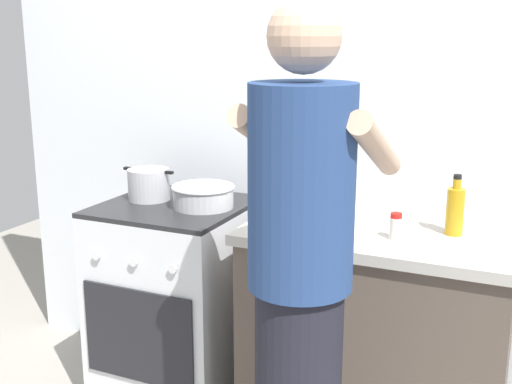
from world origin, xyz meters
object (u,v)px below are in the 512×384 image
object	(u,v)px
oil_bottle	(455,210)
pot	(149,184)
person	(300,298)
stove_range	(177,302)
mixing_bowl	(203,195)
utensil_crock	(343,186)
spice_bottle	(396,226)

from	to	relation	value
oil_bottle	pot	bearing A→B (deg)	-178.88
pot	person	size ratio (longest dim) A/B	0.15
pot	oil_bottle	bearing A→B (deg)	1.12
stove_range	pot	distance (m)	0.54
stove_range	mixing_bowl	distance (m)	0.52
oil_bottle	utensil_crock	bearing A→B (deg)	160.95
mixing_bowl	oil_bottle	distance (m)	1.01
mixing_bowl	person	world-z (taller)	person
mixing_bowl	oil_bottle	size ratio (longest dim) A/B	1.21
pot	spice_bottle	world-z (taller)	pot
stove_range	person	xyz separation A→B (m)	(0.82, -0.64, 0.41)
pot	mixing_bowl	bearing A→B (deg)	-2.90
person	oil_bottle	bearing A→B (deg)	63.96
spice_bottle	oil_bottle	bearing A→B (deg)	38.40
stove_range	utensil_crock	xyz separation A→B (m)	(0.68, 0.21, 0.55)
mixing_bowl	pot	bearing A→B (deg)	177.10
mixing_bowl	oil_bottle	bearing A→B (deg)	2.23
spice_bottle	oil_bottle	xyz separation A→B (m)	(0.18, 0.14, 0.04)
oil_bottle	person	distance (m)	0.78
mixing_bowl	spice_bottle	xyz separation A→B (m)	(0.83, -0.10, -0.00)
pot	utensil_crock	size ratio (longest dim) A/B	0.74
spice_bottle	utensil_crock	bearing A→B (deg)	133.33
stove_range	spice_bottle	distance (m)	1.10
stove_range	mixing_bowl	bearing A→B (deg)	4.00
oil_bottle	person	xyz separation A→B (m)	(-0.34, -0.69, -0.13)
utensil_crock	spice_bottle	world-z (taller)	utensil_crock
spice_bottle	pot	bearing A→B (deg)	173.96
mixing_bowl	person	size ratio (longest dim) A/B	0.16
stove_range	mixing_bowl	world-z (taller)	mixing_bowl
pot	person	world-z (taller)	person
pot	spice_bottle	size ratio (longest dim) A/B	2.57
stove_range	person	world-z (taller)	person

